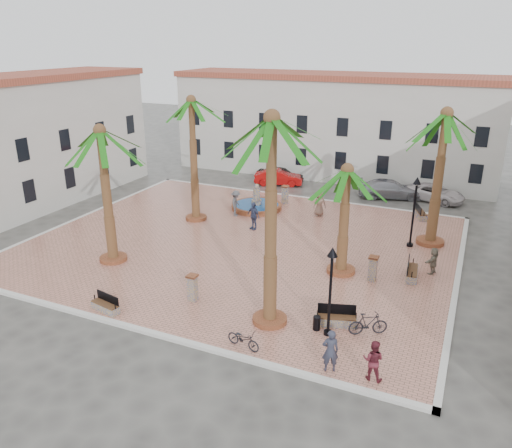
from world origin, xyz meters
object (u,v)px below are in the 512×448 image
(bollard_se, at_px, (193,287))
(pedestrian_north, at_px, (236,203))
(litter_bin, at_px, (317,323))
(bicycle_a, at_px, (243,339))
(car_white, at_px, (434,193))
(car_black, at_px, (280,175))
(bollard_n, at_px, (285,194))
(fountain, at_px, (256,205))
(lamppost_s, at_px, (331,277))
(bollard_e, at_px, (373,268))
(pedestrian_east, at_px, (433,261))
(lamppost_e, at_px, (415,200))
(bench_e, at_px, (412,273))
(pedestrian_fountain_a, at_px, (319,203))
(palm_ne, at_px, (445,129))
(bench_s, at_px, (106,306))
(bicycle_b, at_px, (368,324))
(palm_sw, at_px, (101,146))
(palm_s, at_px, (272,141))
(bench_ne, at_px, (420,214))
(bench_se, at_px, (336,320))
(pedestrian_fountain_b, at_px, (253,216))
(palm_nw, at_px, (192,113))
(car_silver, at_px, (390,189))
(car_red, at_px, (278,177))
(palm_e, at_px, (346,184))
(cyclist_a, at_px, (330,351))
(cyclist_b, at_px, (373,360))

(bollard_se, height_order, pedestrian_north, pedestrian_north)
(litter_bin, relative_size, bicycle_a, 0.41)
(car_white, bearing_deg, car_black, 108.25)
(bollard_n, bearing_deg, fountain, -126.51)
(lamppost_s, relative_size, bollard_e, 2.97)
(pedestrian_north, distance_m, pedestrian_east, 14.90)
(lamppost_e, bearing_deg, bench_e, -80.88)
(bollard_e, bearing_deg, pedestrian_fountain_a, 123.04)
(palm_ne, bearing_deg, bollard_se, -128.29)
(bench_s, bearing_deg, bicycle_b, 25.93)
(bollard_n, relative_size, pedestrian_east, 0.96)
(palm_sw, xyz_separation_m, palm_s, (11.11, -2.50, 1.60))
(bench_ne, bearing_deg, bollard_n, 75.08)
(bench_se, xyz_separation_m, pedestrian_fountain_b, (-8.58, 9.63, 0.70))
(fountain, xyz_separation_m, palm_nw, (-3.04, -3.94, 7.34))
(bollard_n, distance_m, car_white, 12.32)
(litter_bin, bearing_deg, pedestrian_north, 129.57)
(palm_s, height_order, bench_se, palm_s)
(fountain, distance_m, bollard_n, 2.64)
(palm_sw, height_order, bench_ne, palm_sw)
(lamppost_s, bearing_deg, pedestrian_north, 130.75)
(palm_nw, xyz_separation_m, bicycle_b, (14.69, -9.91, -7.08))
(bench_e, distance_m, lamppost_e, 5.36)
(litter_bin, relative_size, car_black, 0.15)
(litter_bin, distance_m, pedestrian_fountain_a, 15.59)
(lamppost_s, xyz_separation_m, lamppost_e, (1.84, 11.85, 0.21))
(car_silver, bearing_deg, palm_s, 158.63)
(lamppost_e, height_order, bollard_n, lamppost_e)
(car_red, bearing_deg, bench_ne, -125.12)
(bollard_e, bearing_deg, car_silver, 96.88)
(bollard_e, bearing_deg, fountain, 141.58)
(palm_ne, relative_size, bench_e, 4.37)
(palm_e, relative_size, car_black, 1.45)
(bench_e, relative_size, cyclist_a, 1.08)
(bench_e, bearing_deg, bench_s, 121.55)
(bollard_se, xyz_separation_m, bollard_e, (7.72, 5.90, 0.01))
(pedestrian_fountain_b, bearing_deg, palm_ne, 34.94)
(palm_ne, height_order, cyclist_b, palm_ne)
(palm_sw, xyz_separation_m, car_white, (16.02, 20.43, -6.31))
(lamppost_e, relative_size, pedestrian_north, 2.35)
(palm_ne, height_order, lamppost_e, palm_ne)
(bench_s, height_order, bench_se, bench_se)
(cyclist_b, height_order, pedestrian_north, pedestrian_north)
(pedestrian_fountain_a, height_order, pedestrian_fountain_b, pedestrian_fountain_b)
(bollard_se, height_order, car_silver, bollard_se)
(bench_se, bearing_deg, cyclist_a, -96.15)
(palm_nw, xyz_separation_m, bicycle_a, (10.11, -13.10, -7.18))
(palm_sw, xyz_separation_m, palm_e, (12.72, 3.98, -1.71))
(car_silver, xyz_separation_m, car_white, (3.42, 0.65, -0.08))
(car_red, bearing_deg, palm_s, -175.78)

